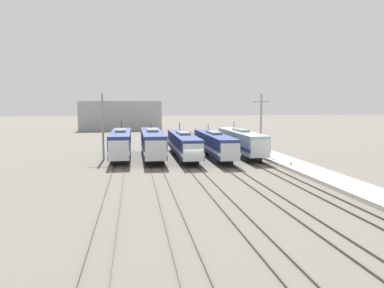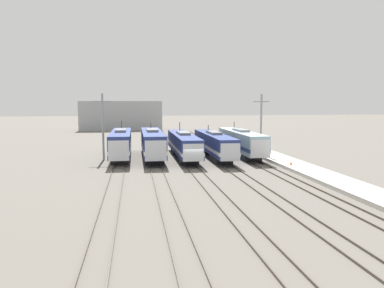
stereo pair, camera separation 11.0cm
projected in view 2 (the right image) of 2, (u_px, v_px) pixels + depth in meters
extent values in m
plane|color=#666059|center=(192.00, 168.00, 47.85)|extent=(400.00, 400.00, 0.00)
cube|color=#4C4238|center=(113.00, 169.00, 46.33)|extent=(0.07, 120.00, 0.15)
cube|color=#4C4238|center=(124.00, 169.00, 46.54)|extent=(0.07, 120.00, 0.15)
cube|color=#4C4238|center=(150.00, 168.00, 47.03)|extent=(0.07, 120.00, 0.15)
cube|color=#4C4238|center=(162.00, 168.00, 47.25)|extent=(0.07, 120.00, 0.15)
cube|color=#4C4238|center=(187.00, 167.00, 47.73)|extent=(0.07, 120.00, 0.15)
cube|color=#4C4238|center=(198.00, 167.00, 47.95)|extent=(0.07, 120.00, 0.15)
cube|color=#4C4238|center=(222.00, 166.00, 48.43)|extent=(0.07, 120.00, 0.15)
cube|color=#4C4238|center=(233.00, 166.00, 48.65)|extent=(0.07, 120.00, 0.15)
cube|color=#4C4238|center=(257.00, 166.00, 49.13)|extent=(0.07, 120.00, 0.15)
cube|color=#4C4238|center=(267.00, 165.00, 49.35)|extent=(0.07, 120.00, 0.15)
cube|color=black|center=(120.00, 160.00, 51.70)|extent=(2.42, 3.86, 0.95)
cube|color=black|center=(122.00, 151.00, 60.33)|extent=(2.42, 3.86, 0.95)
cube|color=navy|center=(121.00, 142.00, 55.80)|extent=(2.85, 17.56, 3.08)
cube|color=silver|center=(121.00, 146.00, 55.86)|extent=(2.89, 17.60, 0.55)
cube|color=silver|center=(119.00, 150.00, 48.29)|extent=(2.62, 2.43, 2.62)
cube|color=black|center=(118.00, 146.00, 47.11)|extent=(2.23, 0.08, 0.73)
cube|color=slate|center=(121.00, 130.00, 55.61)|extent=(1.57, 4.39, 0.35)
cylinder|color=#38383D|center=(122.00, 125.00, 59.34)|extent=(0.12, 0.12, 1.46)
cube|color=black|center=(154.00, 159.00, 51.86)|extent=(2.53, 4.09, 0.95)
cube|color=black|center=(151.00, 151.00, 60.99)|extent=(2.53, 4.09, 0.95)
cube|color=navy|center=(152.00, 142.00, 56.20)|extent=(2.98, 18.57, 3.09)
cube|color=silver|center=(152.00, 146.00, 56.27)|extent=(3.02, 18.61, 0.56)
cube|color=silver|center=(155.00, 150.00, 47.98)|extent=(2.74, 1.97, 2.63)
cube|color=black|center=(156.00, 146.00, 47.02)|extent=(2.33, 0.08, 0.74)
cube|color=slate|center=(152.00, 130.00, 56.02)|extent=(1.64, 4.64, 0.35)
cylinder|color=#38383D|center=(151.00, 126.00, 60.00)|extent=(0.12, 0.12, 0.99)
cube|color=black|center=(188.00, 159.00, 51.88)|extent=(2.45, 4.35, 0.95)
cube|color=black|center=(179.00, 150.00, 61.58)|extent=(2.45, 4.35, 0.95)
cube|color=navy|center=(183.00, 143.00, 56.54)|extent=(2.88, 19.76, 2.63)
cube|color=silver|center=(183.00, 146.00, 56.59)|extent=(2.92, 19.80, 0.47)
cube|color=silver|center=(192.00, 152.00, 47.60)|extent=(2.65, 1.72, 2.24)
cube|color=black|center=(193.00, 149.00, 46.78)|extent=(2.25, 0.08, 0.63)
cube|color=slate|center=(183.00, 133.00, 56.37)|extent=(1.59, 4.94, 0.35)
cylinder|color=#38383D|center=(180.00, 127.00, 60.58)|extent=(0.12, 0.12, 1.59)
cube|color=black|center=(221.00, 159.00, 52.19)|extent=(2.33, 4.36, 0.95)
cube|color=black|center=(207.00, 150.00, 61.93)|extent=(2.33, 4.36, 0.95)
cube|color=navy|center=(214.00, 142.00, 56.86)|extent=(2.74, 19.84, 2.67)
cube|color=silver|center=(214.00, 146.00, 56.92)|extent=(2.78, 19.88, 0.48)
cube|color=silver|center=(229.00, 151.00, 47.88)|extent=(2.52, 1.71, 2.27)
cube|color=black|center=(230.00, 148.00, 47.07)|extent=(2.14, 0.08, 0.63)
cube|color=slate|center=(214.00, 133.00, 56.70)|extent=(1.51, 4.96, 0.35)
cylinder|color=#38383D|center=(208.00, 128.00, 60.95)|extent=(0.12, 0.12, 1.08)
cube|color=#232326|center=(249.00, 157.00, 54.57)|extent=(2.45, 4.08, 0.95)
cube|color=#232326|center=(233.00, 149.00, 63.69)|extent=(2.45, 4.08, 0.95)
cube|color=#9EBCCC|center=(241.00, 140.00, 58.92)|extent=(2.89, 18.57, 2.88)
cube|color=navy|center=(241.00, 144.00, 58.98)|extent=(2.93, 18.61, 0.52)
cube|color=silver|center=(258.00, 148.00, 50.71)|extent=(2.65, 2.01, 2.45)
cube|color=black|center=(260.00, 145.00, 49.75)|extent=(2.26, 0.08, 0.69)
cube|color=gray|center=(241.00, 130.00, 58.75)|extent=(1.59, 4.64, 0.35)
cylinder|color=#38383D|center=(234.00, 126.00, 62.71)|extent=(0.12, 0.12, 1.31)
cylinder|color=gray|center=(103.00, 127.00, 54.01)|extent=(0.30, 0.30, 9.63)
cube|color=gray|center=(102.00, 102.00, 53.61)|extent=(2.55, 0.16, 0.16)
cylinder|color=gray|center=(261.00, 125.00, 57.61)|extent=(0.30, 0.30, 9.63)
cube|color=gray|center=(262.00, 102.00, 57.21)|extent=(2.55, 0.16, 0.16)
cube|color=beige|center=(291.00, 164.00, 49.84)|extent=(4.00, 120.00, 0.41)
cone|color=orange|center=(291.00, 163.00, 47.64)|extent=(0.36, 0.36, 0.46)
cube|color=#9EA3A8|center=(121.00, 115.00, 116.99)|extent=(24.76, 10.77, 8.84)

